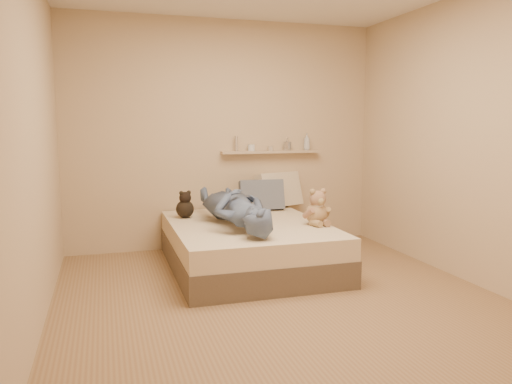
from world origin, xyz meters
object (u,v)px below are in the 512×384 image
object	(u,v)px
dark_plush	(185,206)
teddy_bear	(317,210)
game_console	(259,219)
person	(235,207)
wall_shelf	(271,152)
pillow_cream	(279,190)
bed	(248,245)
pillow_grey	(262,195)

from	to	relation	value
dark_plush	teddy_bear	bearing A→B (deg)	-31.94
game_console	person	distance (m)	0.50
dark_plush	wall_shelf	world-z (taller)	wall_shelf
pillow_cream	wall_shelf	world-z (taller)	wall_shelf
wall_shelf	dark_plush	bearing A→B (deg)	-158.05
bed	pillow_grey	distance (m)	0.87
dark_plush	pillow_grey	bearing A→B (deg)	13.80
dark_plush	person	world-z (taller)	person
pillow_cream	dark_plush	bearing A→B (deg)	-162.73
pillow_grey	person	xyz separation A→B (m)	(-0.51, -0.75, 0.01)
pillow_cream	person	size ratio (longest dim) A/B	0.36
game_console	dark_plush	xyz separation A→B (m)	(-0.49, 1.02, -0.02)
game_console	dark_plush	world-z (taller)	dark_plush
bed	game_console	bearing A→B (deg)	-95.84
pillow_cream	wall_shelf	bearing A→B (deg)	132.27
pillow_grey	person	distance (m)	0.90
pillow_cream	game_console	bearing A→B (deg)	-116.10
teddy_bear	pillow_cream	bearing A→B (deg)	90.37
bed	dark_plush	xyz separation A→B (m)	(-0.55, 0.47, 0.35)
wall_shelf	pillow_grey	bearing A→B (deg)	-130.46
bed	pillow_cream	xyz separation A→B (m)	(0.62, 0.83, 0.43)
game_console	wall_shelf	xyz separation A→B (m)	(0.61, 1.46, 0.50)
dark_plush	pillow_cream	world-z (taller)	pillow_cream
pillow_cream	pillow_grey	distance (m)	0.30
pillow_cream	pillow_grey	xyz separation A→B (m)	(-0.26, -0.14, -0.03)
teddy_bear	dark_plush	world-z (taller)	teddy_bear
teddy_bear	pillow_grey	distance (m)	1.00
teddy_bear	dark_plush	size ratio (longest dim) A/B	1.24
bed	wall_shelf	distance (m)	1.38
game_console	person	xyz separation A→B (m)	(-0.09, 0.50, 0.03)
game_console	teddy_bear	distance (m)	0.74
person	wall_shelf	xyz separation A→B (m)	(0.69, 0.97, 0.47)
bed	person	xyz separation A→B (m)	(-0.14, -0.06, 0.41)
dark_plush	pillow_cream	bearing A→B (deg)	17.27
dark_plush	person	size ratio (longest dim) A/B	0.19
game_console	wall_shelf	bearing A→B (deg)	67.49
person	game_console	bearing A→B (deg)	97.60
dark_plush	pillow_grey	size ratio (longest dim) A/B	0.58
pillow_grey	teddy_bear	bearing A→B (deg)	-74.52
pillow_grey	pillow_cream	bearing A→B (deg)	28.43
game_console	pillow_grey	world-z (taller)	pillow_grey
game_console	wall_shelf	distance (m)	1.66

